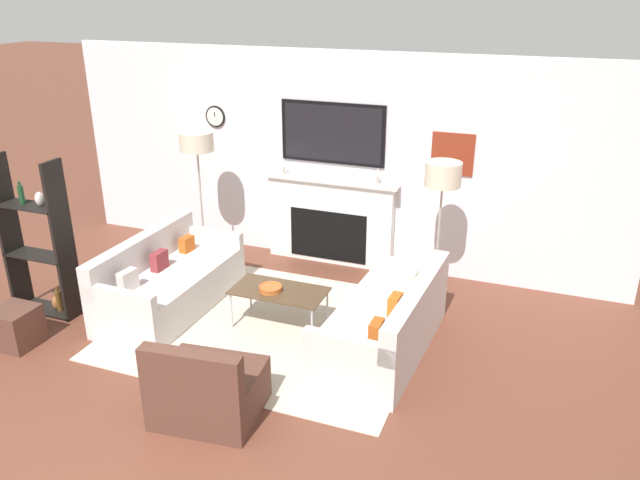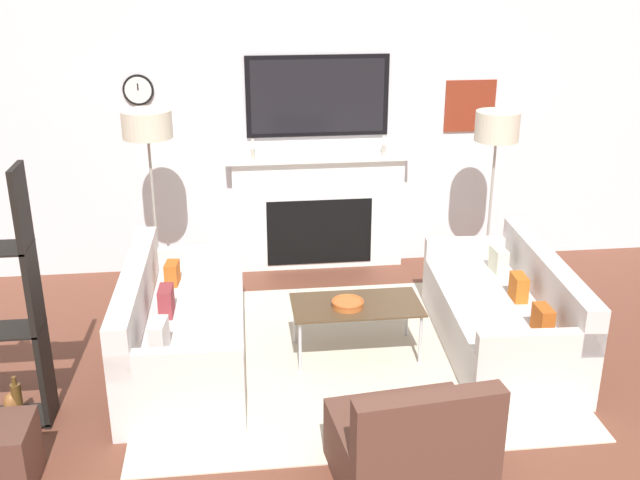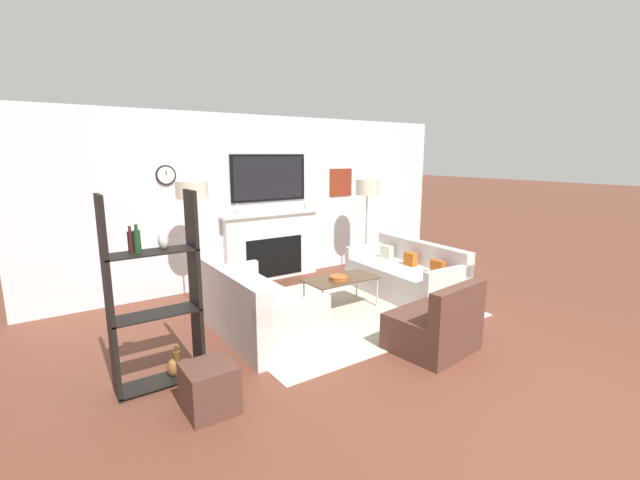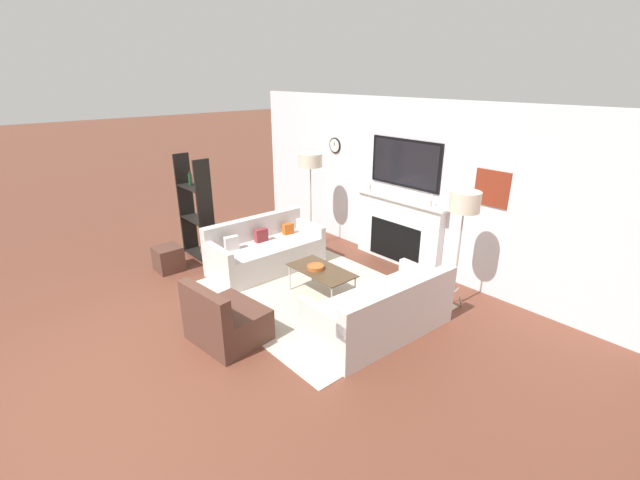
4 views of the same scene
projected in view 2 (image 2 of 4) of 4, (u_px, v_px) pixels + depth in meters
name	position (u px, v px, depth m)	size (l,w,h in m)	color
fireplace_wall	(317.00, 146.00, 7.23)	(7.38, 0.28, 2.70)	silver
area_rug	(346.00, 357.00, 5.87)	(3.15, 2.59, 0.01)	beige
couch_left	(180.00, 333.00, 5.62)	(0.89, 1.86, 0.82)	silver
couch_right	(505.00, 317.00, 5.91)	(0.96, 1.90, 0.78)	silver
armchair	(410.00, 449.00, 4.36)	(0.92, 0.83, 0.78)	#543328
coffee_table	(356.00, 308.00, 5.78)	(1.00, 0.52, 0.43)	#4C3823
decorative_bowl	(348.00, 303.00, 5.71)	(0.25, 0.25, 0.06)	#BF602A
floor_lamp_left	(147.00, 127.00, 6.24)	(0.42, 0.42, 1.75)	#9E998E
floor_lamp_right	(497.00, 129.00, 6.62)	(0.39, 0.39, 1.67)	#9E998E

